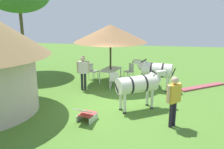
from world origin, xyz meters
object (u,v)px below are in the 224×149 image
patio_chair_east_end (92,70)px  zebra_by_umbrella (156,70)px  standing_watcher (174,97)px  patio_dining_table (111,71)px  striped_lounge_chair (86,114)px  patio_chair_near_hut (130,70)px  patio_chair_west_end (114,79)px  shade_umbrella (110,33)px  guest_beside_umbrella (83,70)px  zebra_nearest_camera (138,85)px

patio_chair_east_end → zebra_by_umbrella: size_ratio=0.43×
standing_watcher → patio_dining_table: bearing=76.3°
patio_chair_east_end → striped_lounge_chair: size_ratio=0.98×
patio_chair_near_hut → patio_chair_west_end: bearing=124.3°
patio_dining_table → patio_chair_east_end: patio_chair_east_end is taller
standing_watcher → patio_chair_near_hut: bearing=64.1°
shade_umbrella → guest_beside_umbrella: 2.49m
guest_beside_umbrella → zebra_nearest_camera: (-1.92, -2.79, -0.00)m
standing_watcher → zebra_by_umbrella: (3.85, 0.55, -0.06)m
patio_chair_west_end → zebra_by_umbrella: 2.11m
striped_lounge_chair → zebra_by_umbrella: bearing=72.2°
shade_umbrella → striped_lounge_chair: shade_umbrella is taller
patio_chair_near_hut → patio_chair_west_end: same height
shade_umbrella → standing_watcher: size_ratio=2.20×
patio_chair_west_end → zebra_by_umbrella: zebra_by_umbrella is taller
shade_umbrella → patio_chair_west_end: size_ratio=4.29×
guest_beside_umbrella → zebra_nearest_camera: size_ratio=0.86×
shade_umbrella → zebra_by_umbrella: (-0.87, -2.42, -1.68)m
patio_chair_near_hut → zebra_by_umbrella: 2.26m
patio_dining_table → patio_chair_east_end: 1.26m
guest_beside_umbrella → zebra_by_umbrella: bearing=173.9°
guest_beside_umbrella → shade_umbrella: bearing=-141.9°
patio_dining_table → striped_lounge_chair: (-4.83, 0.00, -0.40)m
patio_chair_near_hut → zebra_by_umbrella: size_ratio=0.43×
patio_dining_table → patio_chair_near_hut: 1.26m
standing_watcher → zebra_nearest_camera: 1.78m
patio_chair_east_end → guest_beside_umbrella: guest_beside_umbrella is taller
standing_watcher → zebra_by_umbrella: standing_watcher is taller
standing_watcher → zebra_nearest_camera: standing_watcher is taller
zebra_nearest_camera → patio_dining_table: bearing=174.0°
striped_lounge_chair → zebra_nearest_camera: (1.37, -1.72, 0.77)m
zebra_nearest_camera → zebra_by_umbrella: zebra_nearest_camera is taller
guest_beside_umbrella → zebra_nearest_camera: 3.39m
shade_umbrella → patio_dining_table: shade_umbrella is taller
patio_chair_east_end → patio_dining_table: bearing=90.0°
patio_chair_near_hut → guest_beside_umbrella: bearing=99.4°
patio_chair_east_end → patio_chair_near_hut: bearing=120.6°
patio_chair_east_end → zebra_nearest_camera: 4.89m
striped_lounge_chair → zebra_by_umbrella: (3.95, -2.42, 0.74)m
striped_lounge_chair → zebra_nearest_camera: bearing=52.3°
patio_chair_east_end → guest_beside_umbrella: 2.06m
patio_chair_near_hut → striped_lounge_chair: patio_chair_near_hut is taller
striped_lounge_chair → zebra_by_umbrella: zebra_by_umbrella is taller
patio_dining_table → patio_chair_near_hut: size_ratio=1.77×
patio_chair_east_end → shade_umbrella: bearing=90.0°
patio_chair_east_end → guest_beside_umbrella: size_ratio=0.53×
patio_dining_table → standing_watcher: (-4.72, -2.97, 0.40)m
patio_chair_west_end → zebra_nearest_camera: 2.67m
guest_beside_umbrella → zebra_by_umbrella: guest_beside_umbrella is taller
standing_watcher → zebra_nearest_camera: bearing=88.7°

